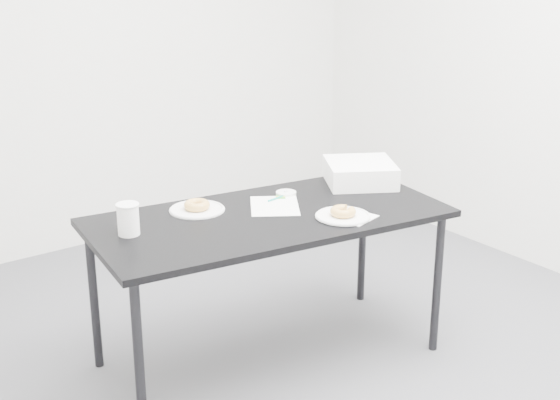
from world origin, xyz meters
TOP-DOWN VIEW (x-y plane):
  - floor at (0.00, 0.00)m, footprint 4.00×4.00m
  - wall_back at (0.00, 2.00)m, footprint 4.00×0.02m
  - table at (0.06, 0.14)m, footprint 1.66×0.95m
  - scorecard at (0.15, 0.21)m, footprint 0.33×0.35m
  - logo_patch at (0.24, 0.29)m, footprint 0.06×0.06m
  - pen at (0.22, 0.28)m, footprint 0.13×0.03m
  - napkin at (0.34, -0.11)m, footprint 0.21×0.21m
  - plate_near at (0.30, -0.09)m, footprint 0.24×0.24m
  - donut_near at (0.30, -0.09)m, footprint 0.13×0.13m
  - plate_far at (-0.17, 0.37)m, footprint 0.25×0.25m
  - donut_far at (-0.17, 0.37)m, footprint 0.13×0.13m
  - coffee_cup at (-0.55, 0.28)m, footprint 0.09×0.09m
  - cup_lid at (0.29, 0.32)m, footprint 0.10×0.10m
  - bakery_box at (0.69, 0.24)m, footprint 0.45×0.45m

SIDE VIEW (x-z plane):
  - floor at x=0.00m, z-range 0.00..0.00m
  - table at x=0.06m, z-range 0.31..1.02m
  - scorecard at x=0.15m, z-range 0.72..0.72m
  - napkin at x=0.34m, z-range 0.72..0.72m
  - plate_far at x=-0.17m, z-range 0.72..0.73m
  - logo_patch at x=0.24m, z-range 0.72..0.72m
  - plate_near at x=0.30m, z-range 0.72..0.73m
  - pen at x=0.22m, z-range 0.72..0.73m
  - cup_lid at x=0.29m, z-range 0.72..0.73m
  - donut_far at x=-0.17m, z-range 0.73..0.76m
  - donut_near at x=0.30m, z-range 0.73..0.77m
  - bakery_box at x=0.69m, z-range 0.72..0.83m
  - coffee_cup at x=-0.55m, z-range 0.72..0.85m
  - wall_back at x=0.00m, z-range 0.00..2.70m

